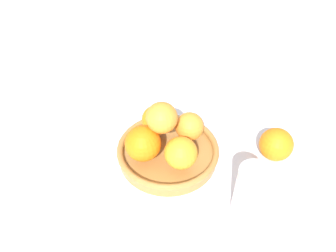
% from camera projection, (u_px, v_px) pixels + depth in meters
% --- Properties ---
extents(ground_plane, '(4.00, 4.00, 0.00)m').
position_uv_depth(ground_plane, '(168.00, 157.00, 0.79)').
color(ground_plane, silver).
extents(fruit_bowl, '(0.24, 0.24, 0.04)m').
position_uv_depth(fruit_bowl, '(168.00, 151.00, 0.77)').
color(fruit_bowl, '#A57238').
rests_on(fruit_bowl, ground_plane).
extents(orange_pile, '(0.17, 0.17, 0.13)m').
position_uv_depth(orange_pile, '(164.00, 133.00, 0.73)').
color(orange_pile, orange).
rests_on(orange_pile, fruit_bowl).
extents(stray_orange, '(0.08, 0.08, 0.08)m').
position_uv_depth(stray_orange, '(276.00, 144.00, 0.76)').
color(stray_orange, orange).
rests_on(stray_orange, ground_plane).
extents(drinking_glass, '(0.07, 0.07, 0.13)m').
position_uv_depth(drinking_glass, '(251.00, 193.00, 0.63)').
color(drinking_glass, white).
rests_on(drinking_glass, ground_plane).
extents(napkin_folded, '(0.20, 0.20, 0.01)m').
position_uv_depth(napkin_folded, '(74.00, 141.00, 0.82)').
color(napkin_folded, beige).
rests_on(napkin_folded, ground_plane).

